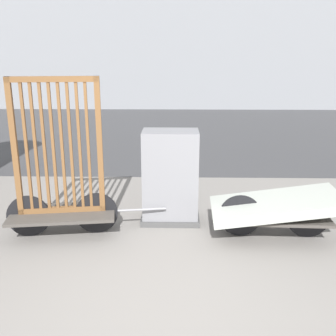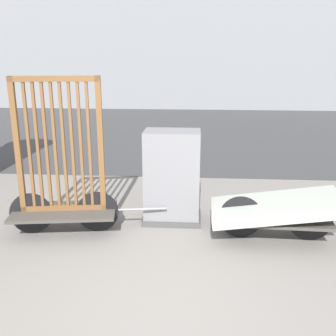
# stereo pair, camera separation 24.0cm
# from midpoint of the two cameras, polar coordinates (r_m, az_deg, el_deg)

# --- Properties ---
(ground_plane) EXTENTS (60.00, 60.00, 0.00)m
(ground_plane) POSITION_cam_midpoint_polar(r_m,az_deg,el_deg) (4.02, -2.33, -19.53)
(ground_plane) COLOR gray
(road_strip) EXTENTS (56.00, 10.27, 0.01)m
(road_strip) POSITION_cam_midpoint_polar(r_m,az_deg,el_deg) (12.82, 0.22, 5.50)
(road_strip) COLOR #424244
(road_strip) RESTS_ON ground_plane
(bike_cart_with_bedframe) EXTENTS (2.10, 0.89, 2.09)m
(bike_cart_with_bedframe) POSITION_cam_midpoint_polar(r_m,az_deg,el_deg) (5.37, -16.50, -2.25)
(bike_cart_with_bedframe) COLOR #4C4742
(bike_cart_with_bedframe) RESTS_ON ground_plane
(bike_cart_with_mattress) EXTENTS (2.24, 0.93, 0.63)m
(bike_cart_with_mattress) POSITION_cam_midpoint_polar(r_m,az_deg,el_deg) (5.35, 14.04, -5.59)
(bike_cart_with_mattress) COLOR #4C4742
(bike_cart_with_mattress) RESTS_ON ground_plane
(utility_cabinet) EXTENTS (0.84, 0.57, 1.34)m
(utility_cabinet) POSITION_cam_midpoint_polar(r_m,az_deg,el_deg) (5.62, -0.88, -1.70)
(utility_cabinet) COLOR #4C4C4C
(utility_cabinet) RESTS_ON ground_plane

